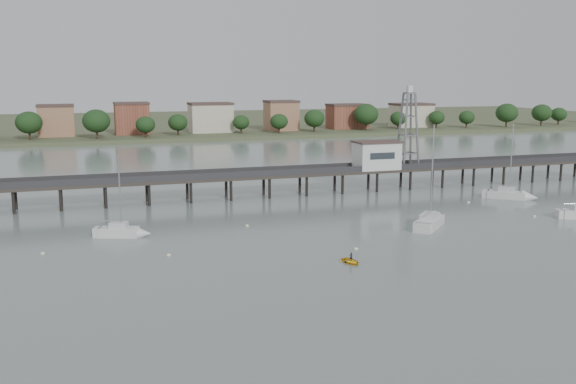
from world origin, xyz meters
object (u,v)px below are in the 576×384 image
yellow_dinghy (351,263)px  pier (248,176)px  sailboat_b (126,232)px  sailboat_e (515,195)px  lattice_tower (408,131)px  sailboat_c (432,221)px

yellow_dinghy → pier: bearing=80.9°
pier → sailboat_b: size_ratio=12.95×
pier → sailboat_e: sailboat_e is taller
pier → yellow_dinghy: size_ratio=51.35×
lattice_tower → yellow_dinghy: 53.89m
pier → sailboat_e: 47.04m
pier → lattice_tower: bearing=0.0°
lattice_tower → sailboat_c: bearing=-111.6°
sailboat_c → yellow_dinghy: bearing=171.6°
sailboat_c → lattice_tower: bearing=23.3°
sailboat_e → lattice_tower: bearing=170.2°
pier → sailboat_b: sailboat_b is taller
lattice_tower → sailboat_b: bearing=-157.5°
sailboat_e → sailboat_b: size_ratio=1.20×
lattice_tower → sailboat_c: (-11.45, -28.94, -10.47)m
pier → lattice_tower: size_ratio=9.68×
sailboat_e → sailboat_b: 67.13m
yellow_dinghy → sailboat_b: bearing=128.4°
sailboat_c → yellow_dinghy: sailboat_c is taller
lattice_tower → sailboat_e: bearing=-51.3°
pier → lattice_tower: lattice_tower is taller
lattice_tower → yellow_dinghy: lattice_tower is taller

